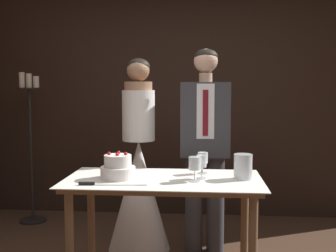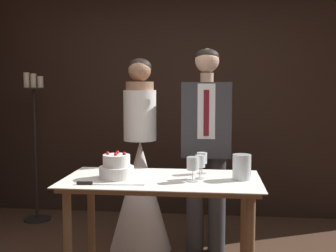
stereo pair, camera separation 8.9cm
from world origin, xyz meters
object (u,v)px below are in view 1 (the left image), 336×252
at_px(wine_glass_far, 202,162).
at_px(tiered_cake, 118,168).
at_px(wine_glass_near, 195,165).
at_px(bride, 139,181).
at_px(wine_glass_middle, 203,159).
at_px(hurricane_candle, 243,167).
at_px(groom, 205,140).
at_px(candle_stand, 31,145).
at_px(cake_knife, 100,184).
at_px(cake_table, 163,194).

bearing_deg(wine_glass_far, tiered_cake, -175.45).
distance_m(wine_glass_near, bride, 1.02).
height_order(tiered_cake, bride, bride).
relative_size(wine_glass_middle, hurricane_candle, 0.91).
bearing_deg(groom, tiered_cake, -127.05).
bearing_deg(wine_glass_middle, wine_glass_near, -101.63).
bearing_deg(wine_glass_near, bride, 121.00).
relative_size(wine_glass_far, bride, 0.10).
height_order(wine_glass_far, groom, groom).
relative_size(wine_glass_near, candle_stand, 0.10).
bearing_deg(hurricane_candle, groom, 108.92).
relative_size(cake_knife, wine_glass_far, 2.68).
relative_size(tiered_cake, wine_glass_near, 1.45).
bearing_deg(candle_stand, hurricane_candle, -34.23).
distance_m(wine_glass_near, wine_glass_middle, 0.26).
bearing_deg(cake_knife, bride, 79.71).
xyz_separation_m(wine_glass_near, groom, (0.07, 0.83, 0.06)).
xyz_separation_m(tiered_cake, wine_glass_middle, (0.57, 0.21, 0.03)).
height_order(wine_glass_middle, wine_glass_far, wine_glass_far).
distance_m(cake_table, cake_knife, 0.46).
relative_size(wine_glass_near, wine_glass_middle, 1.06).
bearing_deg(wine_glass_middle, candle_stand, 145.24).
bearing_deg(wine_glass_middle, hurricane_candle, -30.54).
xyz_separation_m(wine_glass_near, candle_stand, (-1.75, 1.50, -0.10)).
height_order(bride, groom, groom).
bearing_deg(hurricane_candle, bride, 138.25).
xyz_separation_m(wine_glass_far, bride, (-0.54, 0.74, -0.31)).
relative_size(wine_glass_far, hurricane_candle, 0.95).
bearing_deg(candle_stand, bride, -28.40).
xyz_separation_m(bride, candle_stand, (-1.25, 0.67, 0.21)).
relative_size(wine_glass_near, groom, 0.09).
relative_size(hurricane_candle, bride, 0.10).
xyz_separation_m(cake_knife, wine_glass_near, (0.60, 0.16, 0.10)).
xyz_separation_m(cake_table, tiered_cake, (-0.31, -0.03, 0.18)).
relative_size(groom, candle_stand, 1.11).
bearing_deg(candle_stand, cake_knife, -55.41).
height_order(tiered_cake, wine_glass_near, tiered_cake).
xyz_separation_m(cake_knife, candle_stand, (-1.15, 1.67, 0.00)).
relative_size(tiered_cake, hurricane_candle, 1.39).
xyz_separation_m(wine_glass_far, candle_stand, (-1.79, 1.41, -0.10)).
xyz_separation_m(tiered_cake, groom, (0.59, 0.78, 0.10)).
xyz_separation_m(wine_glass_near, bride, (-0.50, 0.83, -0.31)).
distance_m(cake_table, wine_glass_near, 0.31).
relative_size(cake_knife, candle_stand, 0.27).
xyz_separation_m(cake_table, candle_stand, (-1.53, 1.43, 0.12)).
distance_m(cake_table, candle_stand, 2.10).
xyz_separation_m(cake_knife, wine_glass_far, (0.64, 0.25, 0.11)).
xyz_separation_m(cake_knife, bride, (0.10, 0.99, -0.20)).
bearing_deg(wine_glass_far, wine_glass_middle, 87.20).
bearing_deg(wine_glass_middle, cake_knife, -147.29).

